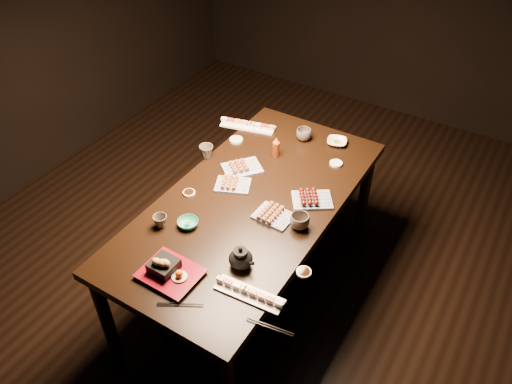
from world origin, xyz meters
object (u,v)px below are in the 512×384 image
(teapot, at_px, (241,257))
(condiment_bottle, at_px, (276,147))
(dining_table, at_px, (252,246))
(teacup_mid_right, at_px, (300,221))
(teacup_far_left, at_px, (206,151))
(teacup_far_right, at_px, (304,134))
(yakitori_plate_right, at_px, (273,214))
(edamame_bowl_cream, at_px, (337,142))
(yakitori_plate_center, at_px, (233,182))
(yakitori_plate_left, at_px, (242,166))
(sushi_platter_far, at_px, (248,124))
(teacup_near_left, at_px, (160,221))
(sushi_platter_near, at_px, (249,292))
(edamame_bowl_green, at_px, (188,223))
(tempura_tray, at_px, (170,268))

(teapot, bearing_deg, condiment_bottle, 114.81)
(dining_table, xyz_separation_m, condiment_bottle, (-0.09, 0.43, 0.44))
(teacup_mid_right, height_order, teacup_far_left, teacup_mid_right)
(teacup_far_right, bearing_deg, teacup_mid_right, -64.15)
(teacup_far_right, bearing_deg, yakitori_plate_right, -74.68)
(edamame_bowl_cream, relative_size, teapot, 0.90)
(dining_table, xyz_separation_m, yakitori_plate_right, (0.18, -0.06, 0.40))
(edamame_bowl_cream, height_order, teacup_mid_right, teacup_mid_right)
(yakitori_plate_center, distance_m, yakitori_plate_left, 0.16)
(sushi_platter_far, relative_size, teacup_far_left, 4.28)
(teacup_far_left, relative_size, teapot, 0.62)
(dining_table, relative_size, teacup_mid_right, 17.51)
(sushi_platter_far, distance_m, teacup_far_left, 0.42)
(yakitori_plate_left, relative_size, edamame_bowl_cream, 1.79)
(teacup_far_left, bearing_deg, teacup_near_left, -75.86)
(sushi_platter_near, height_order, yakitori_plate_left, yakitori_plate_left)
(dining_table, bearing_deg, yakitori_plate_center, 148.48)
(yakitori_plate_right, bearing_deg, teacup_far_left, 159.31)
(edamame_bowl_green, bearing_deg, teacup_near_left, -147.47)
(sushi_platter_near, distance_m, teacup_near_left, 0.65)
(edamame_bowl_green, relative_size, teacup_mid_right, 1.08)
(teapot, bearing_deg, sushi_platter_near, -39.76)
(edamame_bowl_green, bearing_deg, yakitori_plate_center, 87.40)
(teacup_mid_right, bearing_deg, teacup_far_left, 161.97)
(teapot, bearing_deg, sushi_platter_far, 126.26)
(teacup_mid_right, height_order, teapot, teapot)
(sushi_platter_far, relative_size, teacup_mid_right, 3.58)
(condiment_bottle, bearing_deg, teacup_far_left, -147.06)
(sushi_platter_near, height_order, edamame_bowl_green, sushi_platter_near)
(dining_table, xyz_separation_m, teacup_mid_right, (0.33, -0.05, 0.42))
(sushi_platter_near, xyz_separation_m, teacup_near_left, (-0.64, 0.14, 0.01))
(sushi_platter_near, distance_m, yakitori_plate_right, 0.53)
(sushi_platter_near, bearing_deg, dining_table, 116.85)
(dining_table, distance_m, teacup_mid_right, 0.53)
(yakitori_plate_right, relative_size, teacup_near_left, 2.70)
(condiment_bottle, bearing_deg, edamame_bowl_cream, 49.26)
(condiment_bottle, bearing_deg, teapot, -70.77)
(yakitori_plate_left, bearing_deg, yakitori_plate_right, -87.06)
(edamame_bowl_green, bearing_deg, yakitori_plate_left, 92.20)
(tempura_tray, bearing_deg, dining_table, 87.96)
(edamame_bowl_cream, bearing_deg, edamame_bowl_green, -107.77)
(teacup_far_left, bearing_deg, condiment_bottle, 32.94)
(sushi_platter_near, height_order, teapot, teapot)
(teacup_far_right, bearing_deg, sushi_platter_near, -73.54)
(yakitori_plate_center, relative_size, condiment_bottle, 1.49)
(sushi_platter_near, relative_size, teacup_far_right, 3.38)
(yakitori_plate_left, height_order, teapot, teapot)
(edamame_bowl_green, distance_m, edamame_bowl_cream, 1.16)
(teacup_mid_right, bearing_deg, teacup_far_right, 115.85)
(teacup_near_left, bearing_deg, tempura_tray, -42.62)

